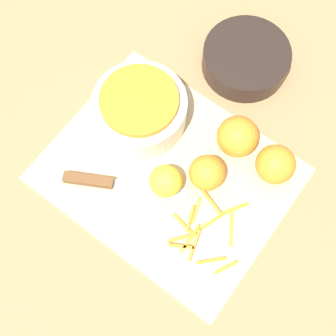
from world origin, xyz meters
The scene contains 10 objects.
ground_plane centered at (0.00, 0.00, 0.00)m, with size 4.00×4.00×0.00m, color #9E754C.
cutting_board centered at (0.00, 0.00, 0.00)m, with size 0.45×0.36×0.01m.
bowl_speckled centered at (-0.12, 0.06, 0.04)m, with size 0.18×0.18×0.08m.
bowl_dark centered at (-0.02, 0.29, 0.03)m, with size 0.18×0.18×0.05m.
knife centered at (-0.09, -0.09, 0.01)m, with size 0.22×0.13×0.02m.
orange_left centered at (0.16, 0.12, 0.04)m, with size 0.08×0.08×0.08m.
orange_right centered at (0.06, 0.03, 0.04)m, with size 0.07×0.07×0.07m.
orange_back centered at (0.07, 0.13, 0.05)m, with size 0.08×0.08×0.08m.
lemon centered at (0.01, -0.02, 0.04)m, with size 0.06×0.06×0.06m.
peel_pile centered at (0.12, -0.05, 0.01)m, with size 0.15×0.16×0.01m.
Camera 1 is at (0.18, -0.24, 0.86)m, focal length 50.00 mm.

